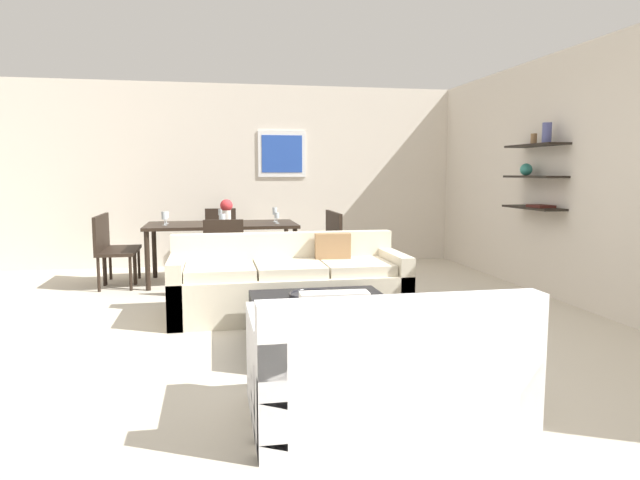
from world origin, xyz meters
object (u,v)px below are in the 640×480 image
(loveseat_white, at_px, (383,369))
(decorative_bowl, at_px, (311,296))
(dining_chair_foot, at_px, (224,252))
(wine_glass_left_near, at_px, (165,216))
(dining_table, at_px, (222,229))
(dining_chair_left_near, at_px, (108,247))
(dining_chair_head, at_px, (221,235))
(wine_glass_head, at_px, (221,212))
(wine_glass_left_far, at_px, (166,215))
(coffee_table, at_px, (323,325))
(wine_glass_right_near, at_px, (277,216))
(centerpiece_vase, at_px, (226,209))
(wine_glass_right_far, at_px, (275,212))
(dining_chair_right_far, at_px, (322,238))
(wine_glass_foot, at_px, (222,218))
(dining_chair_right_near, at_px, (329,242))
(sofa_beige, at_px, (289,285))
(dining_chair_left_far, at_px, (115,243))

(loveseat_white, height_order, decorative_bowl, loveseat_white)
(dining_chair_foot, height_order, wine_glass_left_near, wine_glass_left_near)
(dining_table, bearing_deg, dining_chair_left_near, -170.89)
(dining_chair_head, xyz_separation_m, wine_glass_head, (0.00, -0.47, 0.36))
(decorative_bowl, height_order, wine_glass_left_far, wine_glass_left_far)
(decorative_bowl, bearing_deg, wine_glass_left_far, 113.58)
(loveseat_white, height_order, dining_chair_head, dining_chair_head)
(coffee_table, bearing_deg, loveseat_white, -86.55)
(dining_chair_left_near, relative_size, wine_glass_right_near, 6.25)
(decorative_bowl, height_order, dining_chair_left_near, dining_chair_left_near)
(decorative_bowl, height_order, dining_table, dining_table)
(coffee_table, relative_size, wine_glass_left_far, 7.16)
(dining_chair_foot, distance_m, centerpiece_vase, 1.02)
(dining_table, distance_m, wine_glass_left_far, 0.73)
(dining_chair_left_near, bearing_deg, wine_glass_right_far, 9.32)
(dining_chair_foot, relative_size, dining_chair_right_far, 1.00)
(decorative_bowl, distance_m, wine_glass_foot, 2.64)
(dining_chair_right_near, height_order, centerpiece_vase, centerpiece_vase)
(dining_chair_head, bearing_deg, wine_glass_head, -90.00)
(loveseat_white, height_order, dining_chair_foot, dining_chair_foot)
(centerpiece_vase, bearing_deg, sofa_beige, -73.77)
(wine_glass_right_far, height_order, centerpiece_vase, centerpiece_vase)
(wine_glass_left_far, bearing_deg, dining_chair_left_far, 171.54)
(centerpiece_vase, bearing_deg, dining_chair_left_far, 172.65)
(wine_glass_foot, distance_m, wine_glass_right_near, 0.76)
(wine_glass_right_far, bearing_deg, centerpiece_vase, -172.31)
(sofa_beige, height_order, dining_chair_head, dining_chair_head)
(wine_glass_right_far, relative_size, wine_glass_right_near, 1.36)
(decorative_bowl, bearing_deg, centerpiece_vase, 100.98)
(dining_chair_foot, relative_size, centerpiece_vase, 2.87)
(sofa_beige, relative_size, wine_glass_right_far, 11.90)
(wine_glass_right_near, distance_m, centerpiece_vase, 0.65)
(dining_chair_head, height_order, dining_chair_right_far, same)
(dining_chair_right_near, bearing_deg, dining_chair_right_far, 90.00)
(dining_chair_left_near, bearing_deg, decorative_bowl, -53.85)
(wine_glass_head, distance_m, centerpiece_vase, 0.40)
(coffee_table, bearing_deg, centerpiece_vase, 102.47)
(dining_chair_foot, bearing_deg, dining_table, 90.00)
(dining_chair_left_near, bearing_deg, wine_glass_foot, -8.62)
(dining_chair_right_near, xyz_separation_m, wine_glass_right_far, (-0.66, 0.34, 0.38))
(coffee_table, relative_size, dining_chair_left_near, 1.26)
(dining_chair_right_far, relative_size, wine_glass_right_far, 4.60)
(sofa_beige, relative_size, wine_glass_foot, 14.63)
(decorative_bowl, relative_size, dining_chair_right_far, 0.40)
(dining_chair_left_near, bearing_deg, dining_chair_right_near, 0.00)
(wine_glass_head, bearing_deg, dining_chair_head, 90.00)
(dining_chair_left_far, bearing_deg, wine_glass_left_far, -8.46)
(dining_chair_left_far, relative_size, wine_glass_left_near, 5.19)
(decorative_bowl, distance_m, dining_table, 3.03)
(wine_glass_left_near, bearing_deg, dining_chair_right_near, -2.73)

